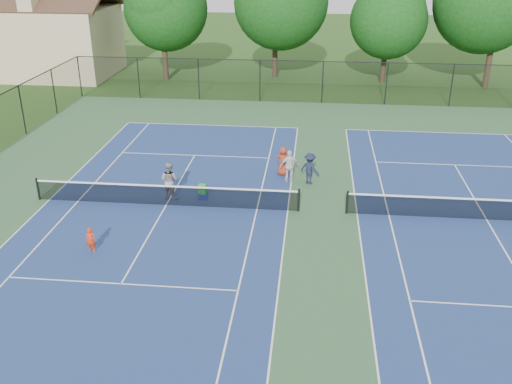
# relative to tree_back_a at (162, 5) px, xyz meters

# --- Properties ---
(ground) EXTENTS (140.00, 140.00, 0.00)m
(ground) POSITION_rel_tree_back_a_xyz_m (13.00, -24.00, -6.04)
(ground) COLOR #234716
(ground) RESTS_ON ground
(court_pad) EXTENTS (36.00, 36.00, 0.01)m
(court_pad) POSITION_rel_tree_back_a_xyz_m (13.00, -24.00, -6.03)
(court_pad) COLOR #335B3B
(court_pad) RESTS_ON ground
(tennis_court_left) EXTENTS (12.00, 23.83, 1.07)m
(tennis_court_left) POSITION_rel_tree_back_a_xyz_m (6.00, -24.00, -5.94)
(tennis_court_left) COLOR navy
(tennis_court_left) RESTS_ON ground
(tennis_court_right) EXTENTS (12.00, 23.83, 1.07)m
(tennis_court_right) POSITION_rel_tree_back_a_xyz_m (20.00, -24.00, -5.94)
(tennis_court_right) COLOR navy
(tennis_court_right) RESTS_ON ground
(perimeter_fence) EXTENTS (36.08, 36.08, 3.02)m
(perimeter_fence) POSITION_rel_tree_back_a_xyz_m (13.00, -24.00, -4.44)
(perimeter_fence) COLOR black
(perimeter_fence) RESTS_ON ground
(tree_back_a) EXTENTS (6.80, 6.80, 9.15)m
(tree_back_a) POSITION_rel_tree_back_a_xyz_m (0.00, 0.00, 0.00)
(tree_back_a) COLOR #2D2116
(tree_back_a) RESTS_ON ground
(tree_back_c) EXTENTS (6.00, 6.00, 8.40)m
(tree_back_c) POSITION_rel_tree_back_a_xyz_m (18.00, 1.00, -0.56)
(tree_back_c) COLOR #2D2116
(tree_back_c) RESTS_ON ground
(clapboard_house) EXTENTS (10.80, 8.10, 7.65)m
(clapboard_house) POSITION_rel_tree_back_a_xyz_m (-10.00, 1.00, -2.95)
(clapboard_house) COLOR tan
(clapboard_house) RESTS_ON ground
(child_player) EXTENTS (0.40, 0.29, 1.02)m
(child_player) POSITION_rel_tree_back_a_xyz_m (4.19, -28.34, -5.53)
(child_player) COLOR red
(child_player) RESTS_ON ground
(instructor) EXTENTS (1.03, 0.91, 1.76)m
(instructor) POSITION_rel_tree_back_a_xyz_m (6.00, -23.20, -5.16)
(instructor) COLOR gray
(instructor) RESTS_ON ground
(bystander_a) EXTENTS (1.01, 0.58, 1.62)m
(bystander_a) POSITION_rel_tree_back_a_xyz_m (11.38, -20.67, -5.23)
(bystander_a) COLOR silver
(bystander_a) RESTS_ON ground
(bystander_b) EXTENTS (1.17, 1.01, 1.57)m
(bystander_b) POSITION_rel_tree_back_a_xyz_m (12.37, -20.84, -5.25)
(bystander_b) COLOR #181E36
(bystander_b) RESTS_ON ground
(bystander_c) EXTENTS (0.80, 0.60, 1.49)m
(bystander_c) POSITION_rel_tree_back_a_xyz_m (11.02, -19.86, -5.29)
(bystander_c) COLOR #9B301C
(bystander_c) RESTS_ON ground
(ball_crate) EXTENTS (0.41, 0.31, 0.29)m
(ball_crate) POSITION_rel_tree_back_a_xyz_m (7.52, -23.16, -5.90)
(ball_crate) COLOR #162D9C
(ball_crate) RESTS_ON ground
(ball_hopper) EXTENTS (0.37, 0.32, 0.43)m
(ball_hopper) POSITION_rel_tree_back_a_xyz_m (7.52, -23.16, -5.54)
(ball_hopper) COLOR green
(ball_hopper) RESTS_ON ball_crate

